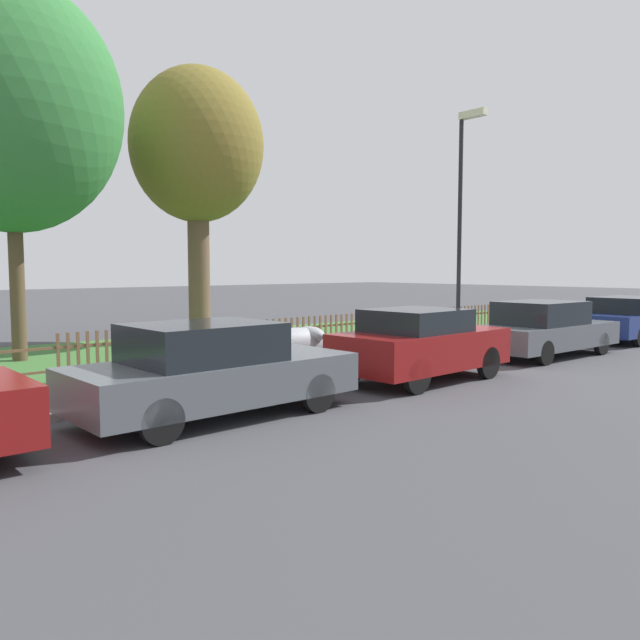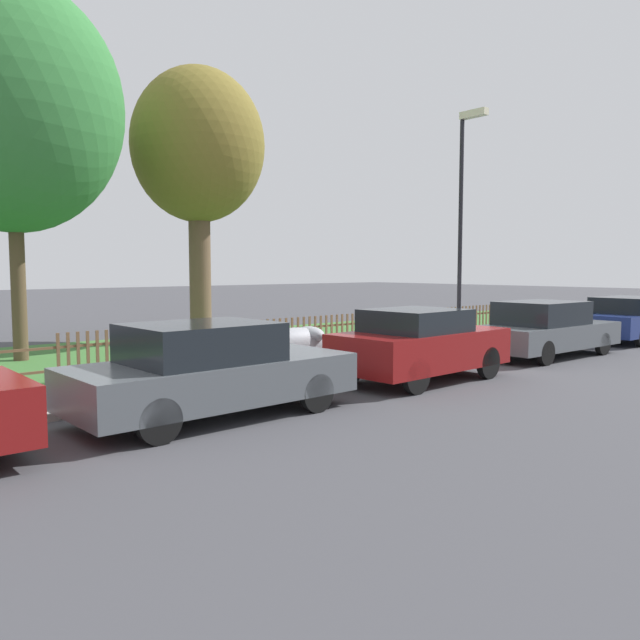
{
  "view_description": "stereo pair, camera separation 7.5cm",
  "coord_description": "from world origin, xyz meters",
  "px_view_note": "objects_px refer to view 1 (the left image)",
  "views": [
    {
      "loc": [
        -11.48,
        -9.27,
        2.24
      ],
      "look_at": [
        -2.51,
        1.02,
        1.1
      ],
      "focal_mm": 35.0,
      "sensor_mm": 36.0,
      "label": 1
    },
    {
      "loc": [
        -11.42,
        -9.32,
        2.24
      ],
      "look_at": [
        -2.51,
        1.02,
        1.1
      ],
      "focal_mm": 35.0,
      "sensor_mm": 36.0,
      "label": 2
    }
  ],
  "objects_px": {
    "parked_car_black_saloon": "(212,370)",
    "covered_motorcycle": "(295,345)",
    "tree_behind_motorcycle": "(197,148)",
    "parked_car_red_compact": "(544,329)",
    "parked_car_navy_estate": "(420,344)",
    "street_lamp": "(463,205)",
    "tree_nearest_kerb": "(10,107)",
    "parked_car_white_van": "(631,318)"
  },
  "relations": [
    {
      "from": "parked_car_white_van",
      "to": "tree_nearest_kerb",
      "type": "bearing_deg",
      "value": 153.62
    },
    {
      "from": "parked_car_white_van",
      "to": "tree_nearest_kerb",
      "type": "xyz_separation_m",
      "value": [
        -15.46,
        7.92,
        5.32
      ]
    },
    {
      "from": "tree_nearest_kerb",
      "to": "tree_behind_motorcycle",
      "type": "height_order",
      "value": "tree_nearest_kerb"
    },
    {
      "from": "parked_car_white_van",
      "to": "tree_nearest_kerb",
      "type": "distance_m",
      "value": 18.16
    },
    {
      "from": "tree_nearest_kerb",
      "to": "tree_behind_motorcycle",
      "type": "distance_m",
      "value": 5.31
    },
    {
      "from": "parked_car_white_van",
      "to": "tree_nearest_kerb",
      "type": "relative_size",
      "value": 0.51
    },
    {
      "from": "covered_motorcycle",
      "to": "street_lamp",
      "type": "bearing_deg",
      "value": -1.18
    },
    {
      "from": "parked_car_black_saloon",
      "to": "parked_car_navy_estate",
      "type": "bearing_deg",
      "value": -1.91
    },
    {
      "from": "parked_car_navy_estate",
      "to": "parked_car_white_van",
      "type": "xyz_separation_m",
      "value": [
        10.23,
        0.17,
        -0.05
      ]
    },
    {
      "from": "tree_nearest_kerb",
      "to": "parked_car_white_van",
      "type": "bearing_deg",
      "value": -27.12
    },
    {
      "from": "parked_car_black_saloon",
      "to": "tree_nearest_kerb",
      "type": "xyz_separation_m",
      "value": [
        -0.49,
        8.02,
        5.29
      ]
    },
    {
      "from": "parked_car_black_saloon",
      "to": "street_lamp",
      "type": "bearing_deg",
      "value": 11.27
    },
    {
      "from": "parked_car_red_compact",
      "to": "tree_nearest_kerb",
      "type": "xyz_separation_m",
      "value": [
        -10.24,
        7.94,
        5.31
      ]
    },
    {
      "from": "parked_car_red_compact",
      "to": "tree_behind_motorcycle",
      "type": "height_order",
      "value": "tree_behind_motorcycle"
    },
    {
      "from": "parked_car_red_compact",
      "to": "covered_motorcycle",
      "type": "height_order",
      "value": "parked_car_red_compact"
    },
    {
      "from": "tree_behind_motorcycle",
      "to": "street_lamp",
      "type": "relative_size",
      "value": 1.3
    },
    {
      "from": "covered_motorcycle",
      "to": "tree_nearest_kerb",
      "type": "relative_size",
      "value": 0.23
    },
    {
      "from": "parked_car_navy_estate",
      "to": "parked_car_white_van",
      "type": "distance_m",
      "value": 10.23
    },
    {
      "from": "parked_car_navy_estate",
      "to": "parked_car_white_van",
      "type": "height_order",
      "value": "parked_car_navy_estate"
    },
    {
      "from": "parked_car_white_van",
      "to": "covered_motorcycle",
      "type": "relative_size",
      "value": 2.17
    },
    {
      "from": "tree_behind_motorcycle",
      "to": "street_lamp",
      "type": "bearing_deg",
      "value": -58.91
    },
    {
      "from": "parked_car_navy_estate",
      "to": "parked_car_white_van",
      "type": "relative_size",
      "value": 0.83
    },
    {
      "from": "tree_behind_motorcycle",
      "to": "street_lamp",
      "type": "xyz_separation_m",
      "value": [
        4.01,
        -6.64,
        -1.9
      ]
    },
    {
      "from": "covered_motorcycle",
      "to": "street_lamp",
      "type": "relative_size",
      "value": 0.34
    },
    {
      "from": "tree_behind_motorcycle",
      "to": "tree_nearest_kerb",
      "type": "bearing_deg",
      "value": -174.09
    },
    {
      "from": "covered_motorcycle",
      "to": "street_lamp",
      "type": "height_order",
      "value": "street_lamp"
    },
    {
      "from": "parked_car_black_saloon",
      "to": "street_lamp",
      "type": "xyz_separation_m",
      "value": [
        8.79,
        1.92,
        3.16
      ]
    },
    {
      "from": "parked_car_black_saloon",
      "to": "covered_motorcycle",
      "type": "height_order",
      "value": "parked_car_black_saloon"
    },
    {
      "from": "parked_car_white_van",
      "to": "tree_nearest_kerb",
      "type": "height_order",
      "value": "tree_nearest_kerb"
    },
    {
      "from": "street_lamp",
      "to": "covered_motorcycle",
      "type": "bearing_deg",
      "value": 178.29
    },
    {
      "from": "parked_car_black_saloon",
      "to": "street_lamp",
      "type": "distance_m",
      "value": 9.54
    },
    {
      "from": "parked_car_navy_estate",
      "to": "covered_motorcycle",
      "type": "xyz_separation_m",
      "value": [
        -1.46,
        2.16,
        -0.11
      ]
    },
    {
      "from": "tree_nearest_kerb",
      "to": "street_lamp",
      "type": "xyz_separation_m",
      "value": [
        9.28,
        -6.1,
        -2.13
      ]
    },
    {
      "from": "parked_car_navy_estate",
      "to": "street_lamp",
      "type": "height_order",
      "value": "street_lamp"
    },
    {
      "from": "parked_car_navy_estate",
      "to": "parked_car_black_saloon",
      "type": "bearing_deg",
      "value": 177.3
    },
    {
      "from": "parked_car_white_van",
      "to": "tree_behind_motorcycle",
      "type": "relative_size",
      "value": 0.56
    },
    {
      "from": "street_lamp",
      "to": "tree_nearest_kerb",
      "type": "bearing_deg",
      "value": 146.69
    },
    {
      "from": "parked_car_navy_estate",
      "to": "tree_nearest_kerb",
      "type": "bearing_deg",
      "value": 120.99
    },
    {
      "from": "parked_car_navy_estate",
      "to": "tree_behind_motorcycle",
      "type": "height_order",
      "value": "tree_behind_motorcycle"
    },
    {
      "from": "parked_car_white_van",
      "to": "street_lamp",
      "type": "bearing_deg",
      "value": 164.34
    },
    {
      "from": "parked_car_red_compact",
      "to": "covered_motorcycle",
      "type": "distance_m",
      "value": 6.78
    },
    {
      "from": "tree_behind_motorcycle",
      "to": "parked_car_red_compact",
      "type": "bearing_deg",
      "value": -59.64
    }
  ]
}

